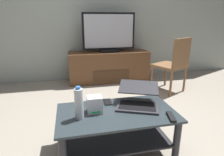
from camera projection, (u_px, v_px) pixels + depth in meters
The scene contains 11 objects.
ground_plane at pixel (126, 142), 1.89m from camera, with size 7.68×7.68×0.00m, color #9E9384.
back_wall at pixel (93, 6), 3.57m from camera, with size 6.40×0.12×2.80m, color #A8B2A8.
coffee_table at pixel (117, 124), 1.69m from camera, with size 1.03×0.57×0.40m.
media_cabinet at pixel (109, 66), 3.65m from camera, with size 1.52×0.46×0.58m.
television at pixel (109, 33), 3.44m from camera, with size 0.97×0.20×0.71m.
dining_chair at pixel (174, 63), 3.02m from camera, with size 0.59×0.59×0.89m.
laptop at pixel (138, 98), 1.77m from camera, with size 0.50×0.52×0.17m.
router_box at pixel (95, 104), 1.62m from camera, with size 0.13×0.11×0.14m.
water_bottle_near at pixel (79, 104), 1.50m from camera, with size 0.07×0.07×0.27m.
cell_phone at pixel (108, 102), 1.83m from camera, with size 0.07×0.14×0.01m, color black.
tv_remote at pixel (171, 117), 1.55m from camera, with size 0.04×0.16×0.02m, color black.
Camera 1 is at (-0.49, -1.54, 1.17)m, focal length 30.25 mm.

